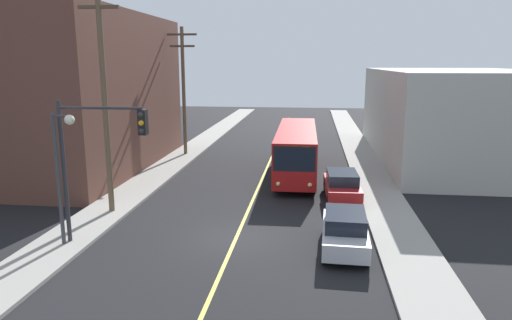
% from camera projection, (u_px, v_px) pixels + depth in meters
% --- Properties ---
extents(ground_plane, '(120.00, 120.00, 0.00)m').
position_uv_depth(ground_plane, '(236.00, 238.00, 20.60)').
color(ground_plane, black).
extents(sidewalk_left, '(2.50, 90.00, 0.15)m').
position_uv_depth(sidewalk_left, '(154.00, 177.00, 31.15)').
color(sidewalk_left, gray).
rests_on(sidewalk_left, ground).
extents(sidewalk_right, '(2.50, 90.00, 0.15)m').
position_uv_depth(sidewalk_right, '(375.00, 184.00, 29.44)').
color(sidewalk_right, gray).
rests_on(sidewalk_right, ground).
extents(lane_stripe_center, '(0.16, 60.00, 0.01)m').
position_uv_depth(lane_stripe_center, '(268.00, 165.00, 35.16)').
color(lane_stripe_center, '#D8CC4C').
rests_on(lane_stripe_center, ground).
extents(building_left_brick, '(10.00, 17.90, 10.93)m').
position_uv_depth(building_left_brick, '(76.00, 93.00, 32.98)').
color(building_left_brick, brown).
rests_on(building_left_brick, ground).
extents(building_right_warehouse, '(12.00, 21.45, 7.03)m').
position_uv_depth(building_right_warehouse, '(457.00, 115.00, 36.54)').
color(building_right_warehouse, '#B2B2A8').
rests_on(building_right_warehouse, ground).
extents(city_bus, '(2.73, 12.19, 3.20)m').
position_uv_depth(city_bus, '(296.00, 149.00, 31.74)').
color(city_bus, maroon).
rests_on(city_bus, ground).
extents(parked_car_silver, '(1.96, 4.46, 1.62)m').
position_uv_depth(parked_car_silver, '(345.00, 230.00, 19.16)').
color(parked_car_silver, '#B7B7BC').
rests_on(parked_car_silver, ground).
extents(parked_car_red, '(1.97, 4.46, 1.62)m').
position_uv_depth(parked_car_red, '(342.00, 185.00, 26.13)').
color(parked_car_red, maroon).
rests_on(parked_car_red, ground).
extents(utility_pole_near, '(2.40, 0.28, 11.52)m').
position_uv_depth(utility_pole_near, '(104.00, 87.00, 22.62)').
color(utility_pole_near, brown).
rests_on(utility_pole_near, sidewalk_left).
extents(utility_pole_mid, '(2.40, 0.28, 10.20)m').
position_uv_depth(utility_pole_mid, '(183.00, 86.00, 37.56)').
color(utility_pole_mid, brown).
rests_on(utility_pole_mid, sidewalk_left).
extents(traffic_signal_left_corner, '(3.75, 0.48, 6.00)m').
position_uv_depth(traffic_signal_left_corner, '(97.00, 146.00, 18.84)').
color(traffic_signal_left_corner, '#2D2D33').
rests_on(traffic_signal_left_corner, sidewalk_left).
extents(street_lamp_left, '(0.98, 0.40, 5.50)m').
position_uv_depth(street_lamp_left, '(62.00, 160.00, 18.83)').
color(street_lamp_left, '#38383D').
rests_on(street_lamp_left, sidewalk_left).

